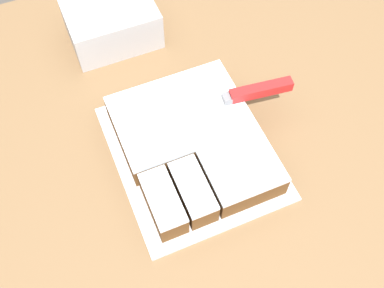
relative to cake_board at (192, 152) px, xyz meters
The scene contains 6 objects.
ground_plane 0.95m from the cake_board, 21.84° to the left, with size 8.00×8.00×0.00m, color #4C4742.
countertop 0.48m from the cake_board, 21.84° to the left, with size 1.40×1.10×0.95m.
cake_board is the anchor object (origin of this frame).
cake 0.03m from the cake_board, 49.74° to the left, with size 0.25×0.31×0.06m.
knife 0.16m from the cake_board, 17.75° to the left, with size 0.32×0.06×0.02m.
storage_box 0.36m from the cake_board, 97.27° to the left, with size 0.20×0.15×0.09m.
Camera 1 is at (-0.25, -0.44, 1.72)m, focal length 42.00 mm.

